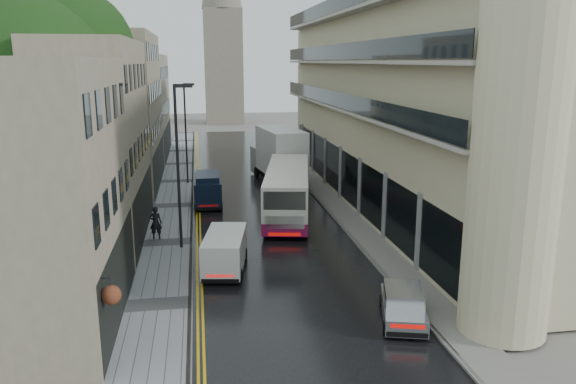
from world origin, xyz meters
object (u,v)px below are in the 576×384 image
object	(u,v)px
navy_van	(195,194)
tree_far	(87,112)
white_van	(203,262)
pedestrian	(156,223)
lamp_post_near	(178,169)
white_lorry	(271,160)
tree_near	(34,120)
cream_bus	(266,204)
lamp_post_far	(186,134)
silver_hatchback	(387,318)

from	to	relation	value
navy_van	tree_far	bearing A→B (deg)	139.75
white_van	pedestrian	xyz separation A→B (m)	(-2.57, 6.63, 0.09)
pedestrian	lamp_post_near	world-z (taller)	lamp_post_near
white_lorry	pedestrian	distance (m)	14.61
tree_near	tree_far	xyz separation A→B (m)	(0.30, 13.00, -0.72)
tree_near	navy_van	size ratio (longest dim) A/B	3.00
cream_bus	white_van	bearing A→B (deg)	-105.24
cream_bus	lamp_post_far	size ratio (longest dim) A/B	1.43
pedestrian	silver_hatchback	bearing A→B (deg)	133.36
cream_bus	tree_near	bearing A→B (deg)	-163.67
white_lorry	white_van	bearing A→B (deg)	-114.75
tree_far	pedestrian	size ratio (longest dim) A/B	6.59
tree_near	silver_hatchback	world-z (taller)	tree_near
white_lorry	pedestrian	size ratio (longest dim) A/B	4.66
tree_far	silver_hatchback	bearing A→B (deg)	-60.19
white_lorry	pedestrian	xyz separation A→B (m)	(-8.14, -12.07, -1.27)
tree_near	white_lorry	world-z (taller)	tree_near
cream_bus	silver_hatchback	bearing A→B (deg)	-68.10
silver_hatchback	pedestrian	world-z (taller)	pedestrian
cream_bus	lamp_post_near	xyz separation A→B (m)	(-5.01, -3.00, 2.87)
tree_far	silver_hatchback	size ratio (longest dim) A/B	3.46
navy_van	cream_bus	bearing A→B (deg)	-48.85
navy_van	pedestrian	xyz separation A→B (m)	(-2.22, -6.23, -0.13)
silver_hatchback	tree_far	bearing A→B (deg)	135.39
cream_bus	lamp_post_near	distance (m)	6.50
lamp_post_far	pedestrian	bearing A→B (deg)	-73.88
white_van	navy_van	bearing A→B (deg)	100.91
tree_near	white_van	bearing A→B (deg)	-38.12
navy_van	lamp_post_near	world-z (taller)	lamp_post_near
lamp_post_far	white_lorry	bearing A→B (deg)	-2.03
pedestrian	tree_near	bearing A→B (deg)	7.03
white_lorry	lamp_post_far	world-z (taller)	lamp_post_far
pedestrian	lamp_post_far	world-z (taller)	lamp_post_far
white_lorry	silver_hatchback	bearing A→B (deg)	-95.72
tree_near	cream_bus	distance (m)	13.58
silver_hatchback	navy_van	distance (m)	20.38
lamp_post_far	tree_far	bearing A→B (deg)	-143.04
tree_far	white_van	xyz separation A→B (m)	(8.25, -19.71, -5.26)
white_van	tree_near	bearing A→B (deg)	151.21
navy_van	white_van	bearing A→B (deg)	-87.72
cream_bus	silver_hatchback	world-z (taller)	cream_bus
white_lorry	white_van	distance (m)	19.55
white_lorry	silver_hatchback	distance (m)	25.05
tree_near	tree_far	bearing A→B (deg)	88.68
pedestrian	lamp_post_near	bearing A→B (deg)	137.65
tree_far	lamp_post_far	world-z (taller)	tree_far
lamp_post_far	cream_bus	bearing A→B (deg)	-48.37
cream_bus	lamp_post_far	xyz separation A→B (m)	(-4.87, 13.74, 2.57)
navy_van	tree_near	bearing A→B (deg)	-142.45
white_lorry	navy_van	size ratio (longest dim) A/B	1.91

